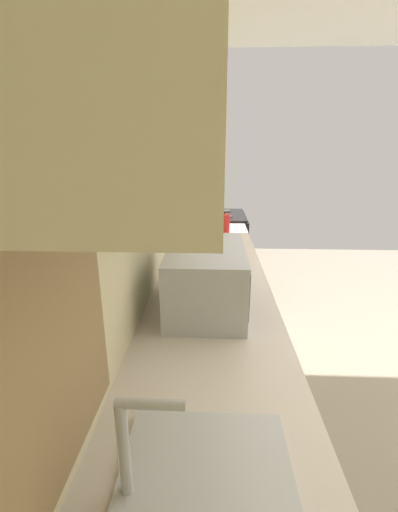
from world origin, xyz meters
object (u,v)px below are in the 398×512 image
Objects in this scene: microwave at (206,278)px; kettle at (223,224)px; oven_range at (214,255)px; sink_basin at (203,495)px; bowl at (224,251)px.

microwave is 1.31m from kettle.
microwave is at bearing 175.44° from kettle.
sink_basin is at bearing 179.34° from oven_range.
oven_range is 2.99m from sink_basin.
bowl is at bearing 180.00° from kettle.
oven_range is 5.50× the size of kettle.
sink_basin is 2.32× the size of bowl.
kettle reaches higher than bowl.
sink_basin is at bearing 177.59° from kettle.
sink_basin is at bearing 176.82° from bowl.
kettle is (1.31, -0.10, -0.05)m from microwave.
sink_basin reaches higher than kettle.
microwave is (0.88, 0.01, 0.12)m from sink_basin.
sink_basin is 2.28× the size of kettle.
oven_range is 0.93m from kettle.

